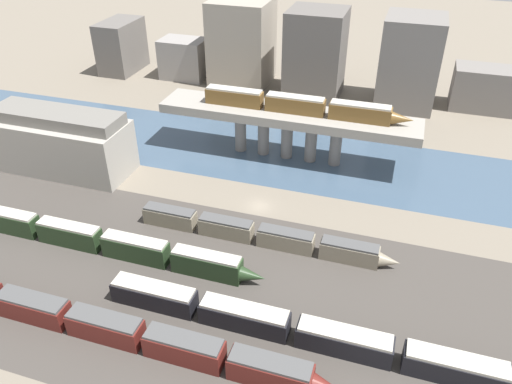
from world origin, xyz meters
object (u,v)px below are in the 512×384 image
at_px(train_yard_outer, 262,235).
at_px(warehouse_building, 62,142).
at_px(train_yard_near, 115,329).
at_px(train_yard_mid, 357,344).
at_px(train_yard_far, 108,243).
at_px(train_on_bridge, 302,105).

xyz_separation_m(train_yard_outer, warehouse_building, (-46.81, 11.49, 4.60)).
height_order(train_yard_near, train_yard_outer, train_yard_near).
xyz_separation_m(train_yard_near, train_yard_mid, (31.45, 7.42, -0.08)).
xyz_separation_m(train_yard_near, train_yard_far, (-10.60, 15.73, 0.15)).
bearing_deg(train_yard_far, train_yard_outer, 23.38).
height_order(train_on_bridge, warehouse_building, train_on_bridge).
bearing_deg(train_yard_far, train_on_bridge, 60.89).
distance_m(train_on_bridge, train_yard_mid, 53.85).
bearing_deg(train_yard_outer, train_yard_far, -156.62).
xyz_separation_m(train_yard_mid, train_yard_outer, (-18.63, 18.44, -0.09)).
height_order(train_on_bridge, train_yard_far, train_on_bridge).
bearing_deg(warehouse_building, train_on_bridge, 22.55).
relative_size(train_on_bridge, train_yard_near, 0.72).
distance_m(train_yard_near, train_yard_mid, 32.31).
xyz_separation_m(train_yard_near, warehouse_building, (-33.99, 37.35, 4.43)).
bearing_deg(train_yard_outer, train_yard_mid, -44.70).
distance_m(train_yard_mid, train_yard_outer, 26.21).
bearing_deg(train_yard_far, train_yard_near, -56.02).
distance_m(train_yard_near, train_yard_far, 18.97).
bearing_deg(train_yard_near, train_on_bridge, 77.92).
bearing_deg(train_yard_near, train_yard_far, 123.98).
height_order(train_yard_outer, warehouse_building, warehouse_building).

